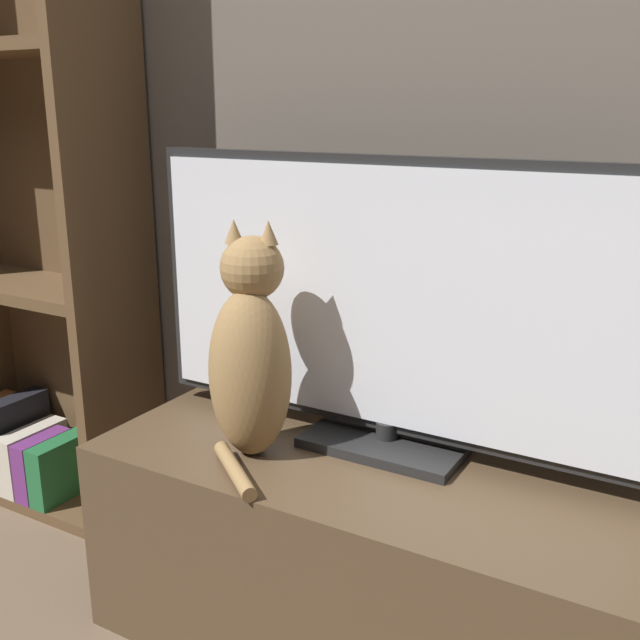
% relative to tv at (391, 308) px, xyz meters
% --- Properties ---
extents(tv_stand, '(1.11, 0.48, 0.41)m').
position_rel_tv_xyz_m(tv_stand, '(0.02, -0.08, -0.49)').
color(tv_stand, brown).
rests_on(tv_stand, ground_plane).
extents(tv, '(1.06, 0.19, 0.57)m').
position_rel_tv_xyz_m(tv, '(0.00, 0.00, 0.00)').
color(tv, black).
rests_on(tv, tv_stand).
extents(cat, '(0.21, 0.27, 0.46)m').
position_rel_tv_xyz_m(cat, '(-0.22, -0.15, -0.09)').
color(cat, '#997547').
rests_on(cat, tv_stand).
extents(bookshelf, '(0.60, 0.28, 1.81)m').
position_rel_tv_xyz_m(bookshelf, '(-1.05, 0.07, 0.11)').
color(bookshelf, brown).
rests_on(bookshelf, ground_plane).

